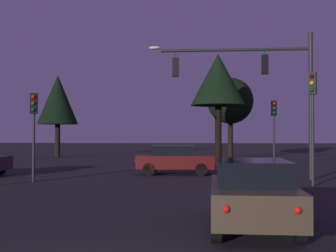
{
  "coord_description": "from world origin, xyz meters",
  "views": [
    {
      "loc": [
        1.36,
        -5.78,
        2.07
      ],
      "look_at": [
        -0.58,
        19.17,
        2.57
      ],
      "focal_mm": 48.15,
      "sensor_mm": 36.0,
      "label": 1
    }
  ],
  "objects_px": {
    "traffic_light_corner_right": "(34,119)",
    "tree_behind_sign": "(230,101)",
    "car_nearside_lane": "(252,192)",
    "car_crossing_left": "(175,159)",
    "traffic_signal_mast_arm": "(262,79)",
    "traffic_light_corner_left": "(274,121)",
    "tree_left_far": "(218,80)",
    "traffic_light_median": "(312,106)",
    "tree_center_horizon": "(58,100)"
  },
  "relations": [
    {
      "from": "traffic_light_median",
      "to": "tree_behind_sign",
      "type": "distance_m",
      "value": 23.23
    },
    {
      "from": "tree_left_far",
      "to": "traffic_signal_mast_arm",
      "type": "bearing_deg",
      "value": -83.4
    },
    {
      "from": "traffic_light_corner_left",
      "to": "car_nearside_lane",
      "type": "height_order",
      "value": "traffic_light_corner_left"
    },
    {
      "from": "car_crossing_left",
      "to": "traffic_signal_mast_arm",
      "type": "bearing_deg",
      "value": -30.22
    },
    {
      "from": "traffic_light_corner_right",
      "to": "tree_behind_sign",
      "type": "relative_size",
      "value": 0.53
    },
    {
      "from": "car_crossing_left",
      "to": "tree_left_far",
      "type": "bearing_deg",
      "value": 76.59
    },
    {
      "from": "car_nearside_lane",
      "to": "tree_behind_sign",
      "type": "xyz_separation_m",
      "value": [
        1.45,
        31.59,
        4.39
      ]
    },
    {
      "from": "traffic_signal_mast_arm",
      "to": "traffic_light_corner_left",
      "type": "distance_m",
      "value": 6.88
    },
    {
      "from": "tree_behind_sign",
      "to": "traffic_signal_mast_arm",
      "type": "bearing_deg",
      "value": -89.43
    },
    {
      "from": "car_nearside_lane",
      "to": "traffic_light_median",
      "type": "bearing_deg",
      "value": 68.42
    },
    {
      "from": "traffic_signal_mast_arm",
      "to": "tree_behind_sign",
      "type": "xyz_separation_m",
      "value": [
        -0.2,
        20.53,
        0.52
      ]
    },
    {
      "from": "traffic_light_corner_right",
      "to": "tree_center_horizon",
      "type": "height_order",
      "value": "tree_center_horizon"
    },
    {
      "from": "traffic_signal_mast_arm",
      "to": "traffic_light_corner_left",
      "type": "relative_size",
      "value": 1.84
    },
    {
      "from": "traffic_signal_mast_arm",
      "to": "tree_behind_sign",
      "type": "relative_size",
      "value": 1.04
    },
    {
      "from": "traffic_light_median",
      "to": "tree_left_far",
      "type": "xyz_separation_m",
      "value": [
        -3.27,
        16.01,
        3.01
      ]
    },
    {
      "from": "tree_center_horizon",
      "to": "tree_behind_sign",
      "type": "bearing_deg",
      "value": 0.41
    },
    {
      "from": "traffic_light_median",
      "to": "tree_behind_sign",
      "type": "height_order",
      "value": "tree_behind_sign"
    },
    {
      "from": "traffic_light_corner_right",
      "to": "tree_left_far",
      "type": "xyz_separation_m",
      "value": [
        8.6,
        15.39,
        3.48
      ]
    },
    {
      "from": "traffic_light_corner_right",
      "to": "tree_center_horizon",
      "type": "bearing_deg",
      "value": 105.71
    },
    {
      "from": "car_nearside_lane",
      "to": "traffic_light_corner_right",
      "type": "bearing_deg",
      "value": 132.94
    },
    {
      "from": "traffic_signal_mast_arm",
      "to": "tree_left_far",
      "type": "xyz_separation_m",
      "value": [
        -1.56,
        13.46,
        1.61
      ]
    },
    {
      "from": "tree_center_horizon",
      "to": "traffic_light_corner_right",
      "type": "bearing_deg",
      "value": -74.29
    },
    {
      "from": "traffic_signal_mast_arm",
      "to": "traffic_light_corner_right",
      "type": "relative_size",
      "value": 1.95
    },
    {
      "from": "traffic_light_corner_left",
      "to": "car_crossing_left",
      "type": "relative_size",
      "value": 1.01
    },
    {
      "from": "traffic_light_corner_left",
      "to": "tree_behind_sign",
      "type": "xyz_separation_m",
      "value": [
        -1.77,
        14.06,
        2.24
      ]
    },
    {
      "from": "traffic_light_corner_left",
      "to": "traffic_light_median",
      "type": "distance_m",
      "value": 9.02
    },
    {
      "from": "traffic_light_corner_right",
      "to": "tree_behind_sign",
      "type": "xyz_separation_m",
      "value": [
        9.95,
        22.46,
        2.39
      ]
    },
    {
      "from": "traffic_light_corner_right",
      "to": "traffic_light_median",
      "type": "bearing_deg",
      "value": -2.97
    },
    {
      "from": "traffic_signal_mast_arm",
      "to": "car_crossing_left",
      "type": "xyz_separation_m",
      "value": [
        -4.19,
        2.44,
        -3.87
      ]
    },
    {
      "from": "traffic_light_median",
      "to": "car_nearside_lane",
      "type": "distance_m",
      "value": 9.49
    },
    {
      "from": "traffic_light_corner_right",
      "to": "tree_center_horizon",
      "type": "relative_size",
      "value": 0.5
    },
    {
      "from": "traffic_light_corner_right",
      "to": "car_crossing_left",
      "type": "relative_size",
      "value": 0.95
    },
    {
      "from": "car_nearside_lane",
      "to": "tree_behind_sign",
      "type": "height_order",
      "value": "tree_behind_sign"
    },
    {
      "from": "traffic_light_corner_left",
      "to": "traffic_light_median",
      "type": "xyz_separation_m",
      "value": [
        0.14,
        -9.01,
        0.32
      ]
    },
    {
      "from": "traffic_light_corner_left",
      "to": "car_nearside_lane",
      "type": "xyz_separation_m",
      "value": [
        -3.23,
        -17.53,
        -2.15
      ]
    },
    {
      "from": "traffic_light_corner_left",
      "to": "tree_center_horizon",
      "type": "xyz_separation_m",
      "value": [
        -18.01,
        13.95,
        2.45
      ]
    },
    {
      "from": "traffic_light_median",
      "to": "tree_left_far",
      "type": "bearing_deg",
      "value": 101.55
    },
    {
      "from": "traffic_signal_mast_arm",
      "to": "traffic_light_median",
      "type": "xyz_separation_m",
      "value": [
        1.71,
        -2.54,
        -1.4
      ]
    },
    {
      "from": "traffic_light_corner_left",
      "to": "tree_behind_sign",
      "type": "distance_m",
      "value": 14.35
    },
    {
      "from": "traffic_light_median",
      "to": "car_nearside_lane",
      "type": "bearing_deg",
      "value": -111.58
    },
    {
      "from": "traffic_light_median",
      "to": "tree_center_horizon",
      "type": "height_order",
      "value": "tree_center_horizon"
    },
    {
      "from": "car_crossing_left",
      "to": "tree_behind_sign",
      "type": "bearing_deg",
      "value": 77.58
    },
    {
      "from": "traffic_signal_mast_arm",
      "to": "car_nearside_lane",
      "type": "relative_size",
      "value": 1.74
    },
    {
      "from": "traffic_light_median",
      "to": "tree_left_far",
      "type": "height_order",
      "value": "tree_left_far"
    },
    {
      "from": "car_nearside_lane",
      "to": "tree_center_horizon",
      "type": "distance_m",
      "value": 35.08
    },
    {
      "from": "car_crossing_left",
      "to": "tree_left_far",
      "type": "xyz_separation_m",
      "value": [
        2.63,
        11.03,
        5.48
      ]
    },
    {
      "from": "traffic_light_median",
      "to": "tree_center_horizon",
      "type": "bearing_deg",
      "value": 128.33
    },
    {
      "from": "traffic_light_corner_right",
      "to": "traffic_light_median",
      "type": "xyz_separation_m",
      "value": [
        11.87,
        -0.62,
        0.47
      ]
    },
    {
      "from": "traffic_signal_mast_arm",
      "to": "car_nearside_lane",
      "type": "xyz_separation_m",
      "value": [
        -1.66,
        -11.06,
        -3.87
      ]
    },
    {
      "from": "traffic_light_median",
      "to": "traffic_signal_mast_arm",
      "type": "bearing_deg",
      "value": 123.96
    }
  ]
}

